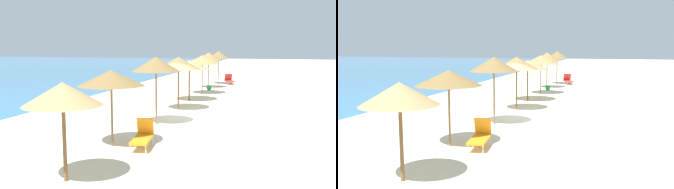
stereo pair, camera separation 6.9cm
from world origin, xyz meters
The scene contains 12 objects.
ground_plane centered at (0.00, 0.00, 0.00)m, with size 160.00×160.00×0.00m, color beige.
beach_umbrella_2 centered at (-9.13, 0.84, 2.21)m, with size 1.97×1.97×2.51m.
beach_umbrella_3 centered at (-5.77, 1.11, 2.32)m, with size 2.25×2.25×2.59m.
beach_umbrella_4 centered at (-1.99, 0.78, 2.60)m, with size 2.11×2.11×2.92m.
beach_umbrella_5 centered at (1.82, 0.79, 2.47)m, with size 2.33×2.33×2.81m.
beach_umbrella_6 centered at (5.26, 1.01, 2.22)m, with size 2.67×2.67×2.50m.
beach_umbrella_7 centered at (8.69, 0.86, 2.41)m, with size 2.48×2.48×2.72m.
beach_umbrella_8 centered at (12.51, 1.12, 2.50)m, with size 2.17×2.17×2.85m.
beach_umbrella_9 centered at (15.72, 0.81, 2.58)m, with size 1.96×1.96×2.92m.
lounge_chair_0 centered at (-5.66, 0.05, 0.40)m, with size 1.47×0.78×0.93m.
lounge_chair_1 centered at (15.93, -0.17, 0.37)m, with size 1.46×1.10×0.90m.
beach_ball centered at (10.86, 0.75, 0.20)m, with size 0.40×0.40×0.40m, color green.
Camera 1 is at (-17.04, -4.17, 3.39)m, focal length 39.70 mm.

